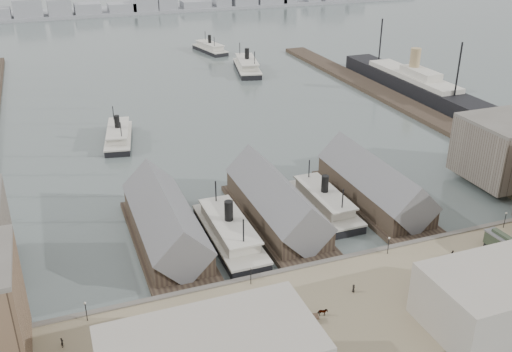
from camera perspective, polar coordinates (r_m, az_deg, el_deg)
name	(u,v)px	position (r m, az deg, el deg)	size (l,w,h in m)	color
ground	(307,258)	(120.99, 5.07, -8.21)	(900.00, 900.00, 0.00)	#495553
quay	(355,311)	(106.22, 9.83, -13.20)	(180.00, 30.00, 2.00)	#837558
seawall	(318,267)	(116.50, 6.20, -9.03)	(180.00, 1.20, 2.30)	#59544C
east_wharf	(390,97)	(228.34, 13.23, 7.69)	(10.00, 180.00, 1.60)	#2D231C
ferry_shed_west	(165,223)	(125.31, -9.07, -4.70)	(14.00, 42.00, 12.60)	#2D231C
ferry_shed_center	(276,204)	(131.89, 2.02, -2.79)	(14.00, 42.00, 12.60)	#2D231C
ferry_shed_east	(374,186)	(142.96, 11.69, -1.02)	(14.00, 42.00, 12.60)	#2D231C
street_bldg_center	(498,298)	(105.87, 23.01, -11.20)	(24.00, 16.00, 10.00)	gray
lamp_post_far_w	(86,308)	(103.67, -16.67, -12.51)	(0.44, 0.44, 3.92)	black
lamp_post_near_w	(251,272)	(108.07, -0.52, -9.58)	(0.44, 0.44, 3.92)	black
lamp_post_near_e	(389,242)	(120.04, 13.13, -6.47)	(0.44, 0.44, 3.92)	black
lamp_post_far_e	(506,217)	(137.63, 23.68, -3.78)	(0.44, 0.44, 3.92)	black
far_shore	(101,9)	(431.50, -15.27, 15.83)	(500.00, 40.00, 15.72)	gray
ferry_docked_west	(229,232)	(125.11, -2.69, -5.59)	(8.83, 29.43, 10.51)	black
ferry_docked_east	(324,202)	(138.80, 6.81, -2.57)	(8.15, 27.18, 9.71)	black
ferry_open_near	(118,135)	(184.43, -13.59, 3.97)	(12.30, 26.76, 9.21)	black
ferry_open_mid	(247,66)	(262.44, -0.90, 10.96)	(15.71, 32.46, 11.14)	black
ferry_open_far	(210,48)	(301.68, -4.63, 12.65)	(12.74, 27.05, 9.29)	black
ocean_steamer	(413,82)	(239.83, 15.39, 9.01)	(11.92, 87.11, 17.42)	black
tram	(507,248)	(127.04, 23.83, -6.63)	(3.29, 10.96, 3.86)	black
horse_cart_center	(318,314)	(101.85, 6.25, -13.58)	(4.90, 2.32, 1.47)	black
horse_cart_right	(429,294)	(110.49, 16.90, -11.20)	(4.75, 2.89, 1.45)	black
pedestrian_0	(62,342)	(100.66, -18.82, -15.47)	(0.64, 0.47, 1.77)	black
pedestrian_1	(122,349)	(96.98, -13.27, -16.52)	(0.77, 0.60, 1.58)	black
pedestrian_2	(238,306)	(103.12, -1.83, -12.83)	(1.05, 0.60, 1.62)	black
pedestrian_3	(257,343)	(95.67, 0.09, -16.33)	(1.00, 0.42, 1.71)	black
pedestrian_4	(353,288)	(108.68, 9.72, -11.01)	(0.78, 0.51, 1.59)	black
pedestrian_5	(412,280)	(113.31, 15.33, -9.96)	(0.58, 0.42, 1.59)	black
pedestrian_6	(452,254)	(123.27, 19.05, -7.39)	(0.83, 0.65, 1.71)	black
pedestrian_8	(494,251)	(127.24, 22.68, -6.93)	(1.06, 0.44, 1.81)	black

